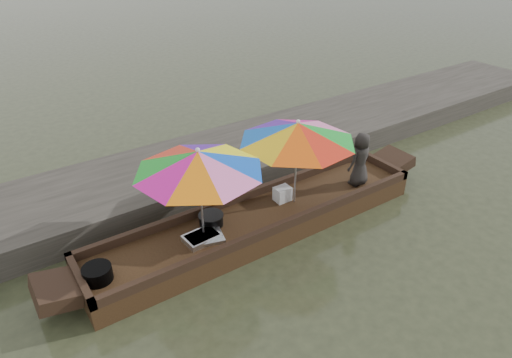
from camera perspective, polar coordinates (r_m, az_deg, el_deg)
water at (r=7.94m, az=0.41°, el=-6.55°), size 80.00×80.00×0.00m
dock at (r=9.41m, az=-7.20°, el=1.37°), size 22.00×2.20×0.50m
boat_hull at (r=7.84m, az=0.41°, el=-5.53°), size 6.06×1.20×0.35m
cooking_pot at (r=6.79m, az=-19.21°, el=-11.11°), size 0.41×0.41×0.21m
tray_crayfish at (r=7.20m, az=-6.77°, el=-7.26°), size 0.57×0.41×0.09m
tray_scallop at (r=7.21m, az=-6.32°, el=-7.35°), size 0.63×0.51×0.06m
charcoal_grill at (r=7.48m, az=-5.64°, el=-5.12°), size 0.39×0.39×0.18m
supply_bag at (r=8.06m, az=3.32°, el=-1.88°), size 0.28×0.22×0.26m
vendor at (r=8.57m, az=12.91°, el=2.44°), size 0.54×0.39×1.04m
umbrella_bow at (r=6.86m, az=-6.91°, el=-1.95°), size 2.23×2.23×1.55m
umbrella_stern at (r=7.72m, az=5.03°, el=2.06°), size 2.44×2.44×1.55m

